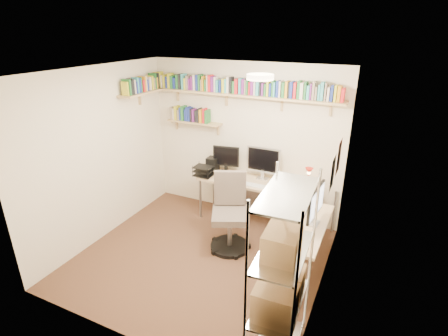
{
  "coord_description": "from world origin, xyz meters",
  "views": [
    {
      "loc": [
        2.01,
        -3.5,
        2.97
      ],
      "look_at": [
        0.1,
        0.55,
        1.15
      ],
      "focal_mm": 28.0,
      "sensor_mm": 36.0,
      "label": 1
    }
  ],
  "objects": [
    {
      "name": "office_chair",
      "position": [
        0.25,
        0.43,
        0.47
      ],
      "size": [
        0.65,
        0.66,
        1.11
      ],
      "rotation": [
        0.0,
        0.0,
        0.42
      ],
      "color": "black",
      "rests_on": "ground"
    },
    {
      "name": "corner_desk",
      "position": [
        0.49,
        0.97,
        0.72
      ],
      "size": [
        2.23,
        1.89,
        1.26
      ],
      "color": "tan",
      "rests_on": "ground"
    },
    {
      "name": "room_shell",
      "position": [
        0.0,
        0.0,
        1.55
      ],
      "size": [
        3.24,
        3.04,
        2.52
      ],
      "color": "#EFE6C2",
      "rests_on": "ground"
    },
    {
      "name": "ground",
      "position": [
        0.0,
        0.0,
        0.0
      ],
      "size": [
        3.2,
        3.2,
        0.0
      ],
      "primitive_type": "plane",
      "color": "#49281F",
      "rests_on": "ground"
    },
    {
      "name": "wire_rack",
      "position": [
        1.42,
        -1.13,
        0.98
      ],
      "size": [
        0.43,
        0.83,
        1.87
      ],
      "rotation": [
        0.0,
        0.0,
        0.05
      ],
      "color": "silver",
      "rests_on": "ground"
    },
    {
      "name": "wall_shelves",
      "position": [
        -0.42,
        1.3,
        2.02
      ],
      "size": [
        3.12,
        1.09,
        0.8
      ],
      "color": "tan",
      "rests_on": "ground"
    }
  ]
}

